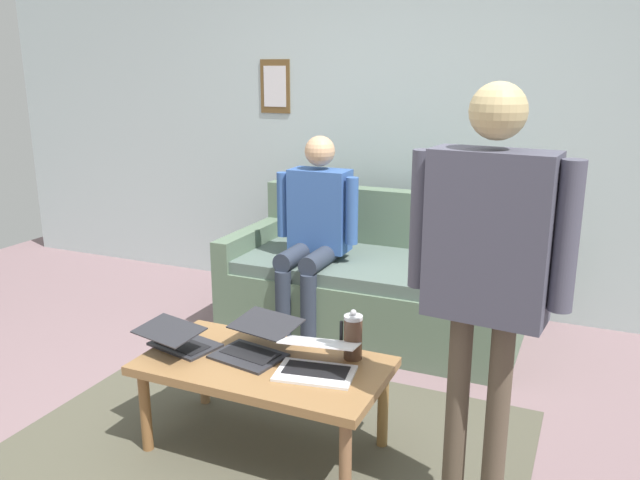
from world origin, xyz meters
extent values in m
plane|color=slate|center=(0.00, 0.00, 0.00)|extent=(7.68, 7.68, 0.00)
cube|color=#4D4B3C|center=(-0.09, 0.07, 0.00)|extent=(2.28, 1.87, 0.01)
cube|color=#ABBCBD|center=(0.00, -2.20, 1.35)|extent=(7.04, 0.10, 2.70)
cube|color=brown|center=(0.95, -2.15, 1.55)|extent=(0.24, 0.02, 0.39)
cube|color=silver|center=(0.95, -2.14, 1.55)|extent=(0.19, 0.00, 0.30)
cube|color=#586D57|center=(-0.09, -1.49, 0.21)|extent=(1.87, 0.91, 0.42)
cube|color=#54655D|center=(-0.09, -1.47, 0.46)|extent=(1.63, 0.83, 0.08)
cube|color=#586D57|center=(-0.09, -1.88, 0.65)|extent=(1.87, 0.14, 0.46)
cube|color=#586D57|center=(-0.96, -1.49, 0.52)|extent=(0.12, 0.91, 0.20)
cube|color=#586D57|center=(0.79, -1.49, 0.52)|extent=(0.12, 0.91, 0.20)
cube|color=olive|center=(-0.09, -0.03, 0.41)|extent=(1.09, 0.59, 0.04)
cylinder|color=#8B6041|center=(-0.57, 0.21, 0.19)|extent=(0.05, 0.05, 0.39)
cylinder|color=brown|center=(0.40, 0.21, 0.19)|extent=(0.05, 0.05, 0.39)
cylinder|color=olive|center=(-0.57, -0.26, 0.19)|extent=(0.05, 0.05, 0.39)
cylinder|color=olive|center=(0.40, -0.26, 0.19)|extent=(0.05, 0.05, 0.39)
cube|color=silver|center=(-0.34, -0.01, 0.43)|extent=(0.36, 0.26, 0.01)
cube|color=black|center=(-0.34, -0.02, 0.44)|extent=(0.29, 0.17, 0.00)
cube|color=silver|center=(-0.33, -0.09, 0.54)|extent=(0.36, 0.25, 0.06)
cube|color=#B1DBEE|center=(-0.33, -0.08, 0.54)|extent=(0.32, 0.22, 0.05)
cube|color=#28282D|center=(0.00, -0.04, 0.43)|extent=(0.34, 0.28, 0.01)
cube|color=black|center=(0.00, -0.06, 0.44)|extent=(0.27, 0.18, 0.00)
cube|color=#28282D|center=(-0.02, -0.17, 0.55)|extent=(0.34, 0.26, 0.04)
cube|color=white|center=(-0.02, -0.16, 0.55)|extent=(0.30, 0.24, 0.03)
cube|color=#28282D|center=(0.33, -0.03, 0.43)|extent=(0.34, 0.27, 0.01)
cube|color=black|center=(0.33, -0.01, 0.44)|extent=(0.28, 0.18, 0.00)
cube|color=#28282D|center=(0.35, 0.06, 0.54)|extent=(0.34, 0.26, 0.03)
cube|color=#AFDBE6|center=(0.35, 0.06, 0.54)|extent=(0.31, 0.23, 0.03)
cylinder|color=#4C3323|center=(-0.43, -0.22, 0.52)|extent=(0.08, 0.08, 0.19)
cylinder|color=#B7B7BC|center=(-0.43, -0.22, 0.62)|extent=(0.08, 0.08, 0.02)
sphere|color=#B2B2B7|center=(-0.43, -0.22, 0.65)|extent=(0.03, 0.03, 0.03)
cube|color=black|center=(-0.38, -0.22, 0.53)|extent=(0.01, 0.01, 0.13)
cylinder|color=brown|center=(-1.11, 0.08, 0.42)|extent=(0.08, 0.08, 0.83)
cylinder|color=brown|center=(-0.96, 0.07, 0.42)|extent=(0.08, 0.08, 0.83)
cube|color=#474757|center=(-1.03, 0.07, 1.13)|extent=(0.43, 0.23, 0.59)
cylinder|color=#474757|center=(-1.28, 0.10, 1.16)|extent=(0.09, 0.09, 0.50)
cylinder|color=#474757|center=(-0.79, 0.05, 1.16)|extent=(0.09, 0.09, 0.50)
sphere|color=tan|center=(-1.03, 0.07, 1.55)|extent=(0.19, 0.19, 0.19)
cylinder|color=#2B3241|center=(0.16, -1.03, 0.25)|extent=(0.10, 0.10, 0.50)
cylinder|color=#2B3241|center=(0.33, -1.03, 0.25)|extent=(0.10, 0.10, 0.50)
cylinder|color=#2B3241|center=(0.16, -1.21, 0.55)|extent=(0.12, 0.40, 0.12)
cylinder|color=#2B3241|center=(0.33, -1.21, 0.55)|extent=(0.12, 0.40, 0.12)
cube|color=#34579B|center=(0.25, -1.39, 0.81)|extent=(0.37, 0.20, 0.52)
cylinder|color=#34579B|center=(0.01, -1.34, 0.84)|extent=(0.08, 0.08, 0.42)
cylinder|color=#34579B|center=(0.48, -1.34, 0.84)|extent=(0.08, 0.08, 0.42)
sphere|color=tan|center=(0.25, -1.39, 1.19)|extent=(0.19, 0.19, 0.19)
camera|label=1|loc=(-1.35, 2.23, 1.68)|focal=35.84mm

